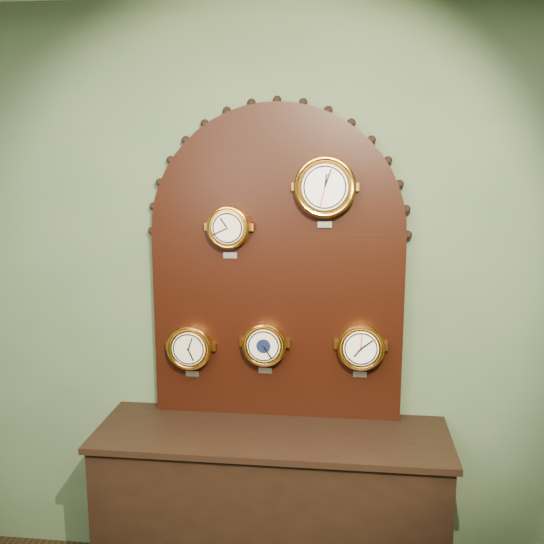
# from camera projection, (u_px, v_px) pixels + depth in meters

# --- Properties ---
(wall_back) EXTENTS (4.00, 0.00, 4.00)m
(wall_back) POSITION_uv_depth(u_px,v_px,m) (278.00, 299.00, 3.11)
(wall_back) COLOR #465C3F
(wall_back) RESTS_ON ground
(shop_counter) EXTENTS (1.60, 0.50, 0.80)m
(shop_counter) POSITION_uv_depth(u_px,v_px,m) (272.00, 516.00, 3.03)
(shop_counter) COLOR black
(shop_counter) RESTS_ON ground_plane
(display_board) EXTENTS (1.26, 0.06, 1.53)m
(display_board) POSITION_uv_depth(u_px,v_px,m) (277.00, 255.00, 3.02)
(display_board) COLOR black
(display_board) RESTS_ON shop_counter
(roman_clock) EXTENTS (0.20, 0.08, 0.25)m
(roman_clock) POSITION_uv_depth(u_px,v_px,m) (229.00, 227.00, 2.95)
(roman_clock) COLOR orange
(roman_clock) RESTS_ON display_board
(arabic_clock) EXTENTS (0.28, 0.08, 0.33)m
(arabic_clock) POSITION_uv_depth(u_px,v_px,m) (325.00, 187.00, 2.87)
(arabic_clock) COLOR orange
(arabic_clock) RESTS_ON display_board
(hygrometer) EXTENTS (0.22, 0.08, 0.27)m
(hygrometer) POSITION_uv_depth(u_px,v_px,m) (190.00, 347.00, 3.09)
(hygrometer) COLOR orange
(hygrometer) RESTS_ON display_board
(barometer) EXTENTS (0.21, 0.08, 0.26)m
(barometer) POSITION_uv_depth(u_px,v_px,m) (264.00, 344.00, 3.04)
(barometer) COLOR orange
(barometer) RESTS_ON display_board
(tide_clock) EXTENTS (0.22, 0.08, 0.27)m
(tide_clock) POSITION_uv_depth(u_px,v_px,m) (361.00, 347.00, 2.99)
(tide_clock) COLOR orange
(tide_clock) RESTS_ON display_board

